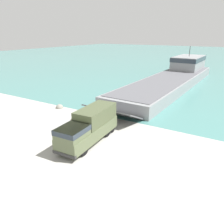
% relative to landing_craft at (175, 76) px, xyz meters
% --- Properties ---
extents(ground_plane, '(240.00, 240.00, 0.00)m').
position_rel_landing_craft_xyz_m(ground_plane, '(-0.63, -29.20, -1.82)').
color(ground_plane, '#A8A59E').
extents(water_surface, '(240.00, 180.00, 0.01)m').
position_rel_landing_craft_xyz_m(water_surface, '(-0.63, 64.93, -1.82)').
color(water_surface, '#477F7A').
rests_on(water_surface, ground_plane).
extents(landing_craft, '(9.91, 43.90, 7.60)m').
position_rel_landing_craft_xyz_m(landing_craft, '(0.00, 0.00, 0.00)').
color(landing_craft, gray).
rests_on(landing_craft, ground_plane).
extents(military_truck, '(2.94, 8.34, 3.34)m').
position_rel_landing_craft_xyz_m(military_truck, '(0.05, -32.14, -0.10)').
color(military_truck, '#566042').
rests_on(military_truck, ground_plane).
extents(soldier_on_ramp, '(0.34, 0.49, 1.71)m').
position_rel_landing_craft_xyz_m(soldier_on_ramp, '(-3.12, -31.00, -0.83)').
color(soldier_on_ramp, '#6B664C').
rests_on(soldier_on_ramp, ground_plane).
extents(cargo_crate, '(0.94, 1.05, 0.74)m').
position_rel_landing_craft_xyz_m(cargo_crate, '(-2.72, -32.87, -1.45)').
color(cargo_crate, '#475638').
rests_on(cargo_crate, ground_plane).
extents(shoreline_rock_a, '(1.15, 1.15, 1.15)m').
position_rel_landing_craft_xyz_m(shoreline_rock_a, '(-10.25, -25.80, -1.82)').
color(shoreline_rock_a, gray).
rests_on(shoreline_rock_a, ground_plane).
extents(shoreline_rock_b, '(0.55, 0.55, 0.55)m').
position_rel_landing_craft_xyz_m(shoreline_rock_b, '(-5.94, -26.04, -1.82)').
color(shoreline_rock_b, gray).
rests_on(shoreline_rock_b, ground_plane).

